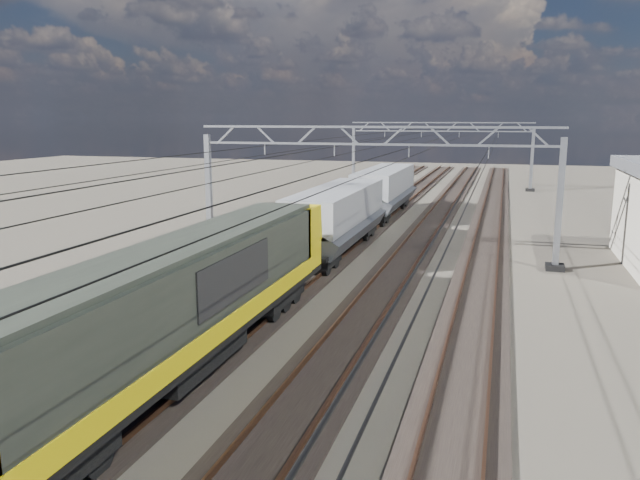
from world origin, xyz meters
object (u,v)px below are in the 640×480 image
(catenary_gantry_mid, at_px, (370,187))
(hopper_wagon_mid, at_px, (384,188))
(catenary_gantry_far, at_px, (439,152))
(locomotive, at_px, (180,300))
(hopper_wagon_lead, at_px, (337,214))

(catenary_gantry_mid, distance_m, hopper_wagon_mid, 15.07)
(catenary_gantry_far, distance_m, locomotive, 53.12)
(catenary_gantry_far, height_order, locomotive, catenary_gantry_far)
(catenary_gantry_mid, distance_m, hopper_wagon_lead, 2.69)
(catenary_gantry_far, relative_size, hopper_wagon_lead, 1.53)
(catenary_gantry_mid, xyz_separation_m, hopper_wagon_mid, (-2.00, 14.84, -1.67))
(hopper_wagon_mid, bearing_deg, locomotive, -90.00)
(hopper_wagon_lead, xyz_separation_m, hopper_wagon_mid, (0.00, 14.20, 0.00))
(catenary_gantry_mid, bearing_deg, hopper_wagon_mid, 97.68)
(catenary_gantry_far, distance_m, hopper_wagon_lead, 35.46)
(catenary_gantry_mid, bearing_deg, locomotive, -96.69)
(catenary_gantry_far, xyz_separation_m, hopper_wagon_mid, (-2.00, -21.16, -1.67))
(catenary_gantry_mid, relative_size, hopper_wagon_mid, 1.53)
(catenary_gantry_mid, relative_size, locomotive, 0.94)
(locomotive, bearing_deg, catenary_gantry_mid, 83.31)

